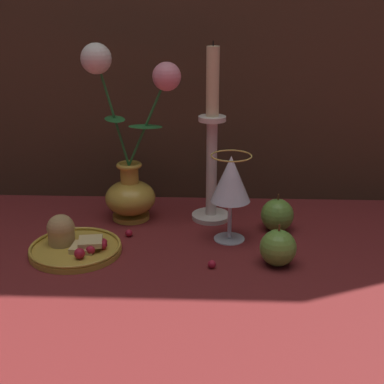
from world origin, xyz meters
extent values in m
plane|color=maroon|center=(0.00, 0.00, 0.00)|extent=(2.40, 2.40, 0.00)
cylinder|color=gold|center=(-0.12, 0.15, 0.01)|extent=(0.08, 0.08, 0.01)
ellipsoid|color=gold|center=(-0.12, 0.15, 0.05)|extent=(0.11, 0.11, 0.07)
cylinder|color=gold|center=(-0.12, 0.15, 0.10)|extent=(0.04, 0.04, 0.05)
torus|color=gold|center=(-0.12, 0.15, 0.12)|extent=(0.05, 0.05, 0.01)
cylinder|color=#23662D|center=(-0.15, 0.15, 0.23)|extent=(0.06, 0.01, 0.22)
ellipsoid|color=#23662D|center=(-0.15, 0.15, 0.22)|extent=(0.06, 0.08, 0.00)
sphere|color=silver|center=(-0.18, 0.15, 0.34)|extent=(0.06, 0.06, 0.06)
cylinder|color=#23662D|center=(-0.08, 0.15, 0.21)|extent=(0.09, 0.01, 0.19)
ellipsoid|color=#23662D|center=(-0.08, 0.15, 0.20)|extent=(0.07, 0.05, 0.00)
sphere|color=pink|center=(-0.04, 0.15, 0.30)|extent=(0.06, 0.06, 0.06)
cylinder|color=gold|center=(-0.20, -0.02, 0.01)|extent=(0.17, 0.17, 0.01)
torus|color=gold|center=(-0.20, -0.02, 0.01)|extent=(0.17, 0.17, 0.01)
cylinder|color=tan|center=(-0.23, 0.00, 0.03)|extent=(0.05, 0.05, 0.03)
sphere|color=tan|center=(-0.23, 0.00, 0.04)|extent=(0.05, 0.05, 0.05)
cube|color=#DBBC7A|center=(-0.18, -0.03, 0.01)|extent=(0.05, 0.05, 0.01)
cube|color=#DBBC7A|center=(-0.17, -0.02, 0.03)|extent=(0.05, 0.05, 0.01)
sphere|color=#AD192D|center=(-0.18, -0.06, 0.02)|extent=(0.02, 0.02, 0.02)
sphere|color=#AD192D|center=(-0.17, -0.04, 0.02)|extent=(0.02, 0.02, 0.02)
sphere|color=#AD192D|center=(-0.15, -0.02, 0.02)|extent=(0.02, 0.02, 0.02)
sphere|color=#AD192D|center=(-0.15, -0.01, 0.02)|extent=(0.01, 0.01, 0.01)
cylinder|color=silver|center=(0.09, 0.05, 0.00)|extent=(0.06, 0.06, 0.00)
cylinder|color=silver|center=(0.09, 0.05, 0.04)|extent=(0.01, 0.01, 0.08)
cone|color=silver|center=(0.09, 0.05, 0.13)|extent=(0.08, 0.08, 0.09)
cone|color=#E5CC66|center=(0.09, 0.05, 0.11)|extent=(0.07, 0.07, 0.06)
torus|color=gold|center=(0.09, 0.05, 0.17)|extent=(0.08, 0.08, 0.00)
cylinder|color=silver|center=(0.05, 0.16, 0.01)|extent=(0.08, 0.08, 0.01)
cylinder|color=silver|center=(0.05, 0.16, 0.11)|extent=(0.02, 0.02, 0.20)
cylinder|color=silver|center=(0.05, 0.16, 0.22)|extent=(0.06, 0.06, 0.01)
cylinder|color=beige|center=(0.05, 0.16, 0.29)|extent=(0.03, 0.03, 0.14)
cylinder|color=black|center=(0.05, 0.16, 0.37)|extent=(0.00, 0.00, 0.01)
sphere|color=#669938|center=(0.19, 0.10, 0.03)|extent=(0.07, 0.07, 0.07)
cylinder|color=#4C3319|center=(0.19, 0.10, 0.07)|extent=(0.00, 0.00, 0.01)
sphere|color=#669938|center=(0.17, -0.05, 0.03)|extent=(0.07, 0.07, 0.07)
cylinder|color=#4C3319|center=(0.17, -0.05, 0.07)|extent=(0.00, 0.00, 0.01)
sphere|color=#AD192D|center=(-0.11, 0.06, 0.01)|extent=(0.01, 0.01, 0.01)
sphere|color=#AD192D|center=(0.05, -0.07, 0.01)|extent=(0.01, 0.01, 0.01)
camera|label=1|loc=(0.05, -0.91, 0.45)|focal=50.00mm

